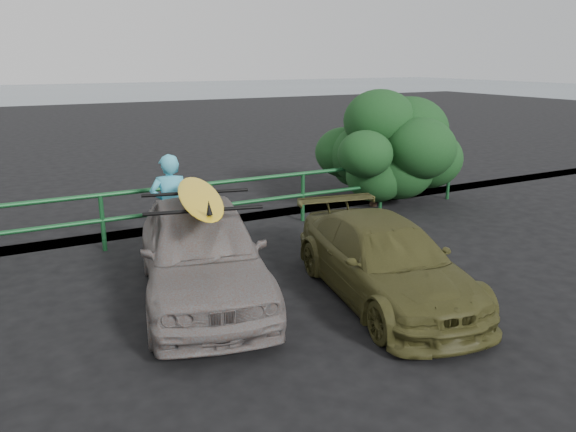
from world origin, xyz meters
name	(u,v)px	position (x,y,z in m)	size (l,w,h in m)	color
ground	(289,370)	(0.00, 0.00, 0.00)	(80.00, 80.00, 0.00)	black
ocean	(11,92)	(0.00, 60.00, 0.00)	(200.00, 200.00, 0.00)	slate
guardrail	(159,215)	(0.00, 5.00, 0.52)	(14.00, 0.08, 1.04)	#154B24
shrub_right	(369,150)	(5.00, 5.50, 1.27)	(3.20, 2.40, 2.53)	#173F19
sedan	(202,251)	(-0.15, 2.28, 0.69)	(1.63, 4.05, 1.38)	slate
olive_vehicle	(385,261)	(2.09, 1.07, 0.55)	(1.54, 3.78, 1.10)	#43411D
man	(171,207)	(-0.05, 4.05, 0.89)	(0.65, 0.43, 1.78)	#44B0CE
roof_rack	(200,201)	(-0.15, 2.28, 1.41)	(1.52, 1.06, 0.05)	black
surfboard	(199,196)	(-0.15, 2.28, 1.47)	(0.54, 2.62, 0.08)	yellow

